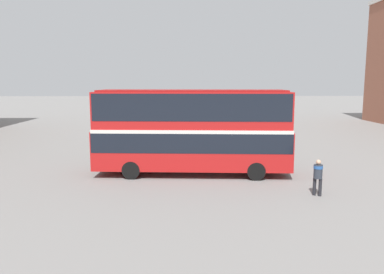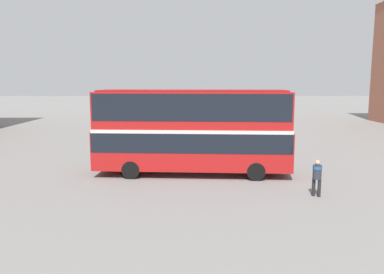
% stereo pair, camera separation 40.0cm
% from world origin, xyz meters
% --- Properties ---
extents(ground_plane, '(240.00, 240.00, 0.00)m').
position_xyz_m(ground_plane, '(0.00, 0.00, 0.00)').
color(ground_plane, gray).
extents(double_decker_bus, '(11.20, 3.31, 4.87)m').
position_xyz_m(double_decker_bus, '(-0.61, -0.81, 2.78)').
color(double_decker_bus, red).
rests_on(double_decker_bus, ground_plane).
extents(pedestrian_foreground, '(0.59, 0.59, 1.73)m').
position_xyz_m(pedestrian_foreground, '(5.18, -5.05, 1.06)').
color(pedestrian_foreground, '#232328').
rests_on(pedestrian_foreground, ground_plane).
extents(parked_car_kerb_near, '(4.63, 2.32, 1.59)m').
position_xyz_m(parked_car_kerb_near, '(-6.01, 8.61, 0.80)').
color(parked_car_kerb_near, silver).
rests_on(parked_car_kerb_near, ground_plane).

